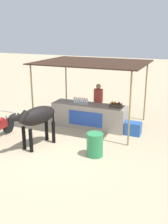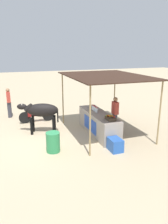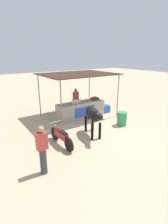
{
  "view_description": "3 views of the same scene",
  "coord_description": "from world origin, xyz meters",
  "px_view_note": "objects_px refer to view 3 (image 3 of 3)",
  "views": [
    {
      "loc": [
        3.7,
        -7.11,
        3.78
      ],
      "look_at": [
        0.3,
        0.95,
        1.04
      ],
      "focal_mm": 42.0,
      "sensor_mm": 36.0,
      "label": 1
    },
    {
      "loc": [
        8.5,
        -1.52,
        3.68
      ],
      "look_at": [
        -0.01,
        1.52,
        1.07
      ],
      "focal_mm": 35.0,
      "sensor_mm": 36.0,
      "label": 2
    },
    {
      "loc": [
        -5.54,
        -6.17,
        3.69
      ],
      "look_at": [
        -0.48,
        1.18,
        0.71
      ],
      "focal_mm": 28.0,
      "sensor_mm": 36.0,
      "label": 3
    }
  ],
  "objects_px": {
    "stall_counter": "(81,110)",
    "cow": "(93,115)",
    "water_barrel": "(122,119)",
    "vendor_behind_counter": "(76,101)",
    "cooler_box": "(105,109)",
    "fruit_crate": "(94,98)",
    "motorcycle_parked": "(61,136)",
    "passerby_on_street": "(42,150)"
  },
  "relations": [
    {
      "from": "stall_counter",
      "to": "fruit_crate",
      "type": "height_order",
      "value": "fruit_crate"
    },
    {
      "from": "water_barrel",
      "to": "cooler_box",
      "type": "bearing_deg",
      "value": 72.17
    },
    {
      "from": "stall_counter",
      "to": "vendor_behind_counter",
      "type": "height_order",
      "value": "vendor_behind_counter"
    },
    {
      "from": "stall_counter",
      "to": "water_barrel",
      "type": "distance_m",
      "value": 2.56
    },
    {
      "from": "cow",
      "to": "water_barrel",
      "type": "bearing_deg",
      "value": 2.52
    },
    {
      "from": "cooler_box",
      "to": "cow",
      "type": "xyz_separation_m",
      "value": [
        -2.73,
        -2.29,
        0.79
      ]
    },
    {
      "from": "vendor_behind_counter",
      "to": "cooler_box",
      "type": "relative_size",
      "value": 2.75
    },
    {
      "from": "water_barrel",
      "to": "passerby_on_street",
      "type": "xyz_separation_m",
      "value": [
        -5.01,
        -1.4,
        0.47
      ]
    },
    {
      "from": "cooler_box",
      "to": "passerby_on_street",
      "type": "height_order",
      "value": "passerby_on_street"
    },
    {
      "from": "fruit_crate",
      "to": "passerby_on_street",
      "type": "height_order",
      "value": "passerby_on_street"
    },
    {
      "from": "water_barrel",
      "to": "vendor_behind_counter",
      "type": "bearing_deg",
      "value": 108.17
    },
    {
      "from": "fruit_crate",
      "to": "cooler_box",
      "type": "distance_m",
      "value": 1.11
    },
    {
      "from": "fruit_crate",
      "to": "water_barrel",
      "type": "xyz_separation_m",
      "value": [
        0.06,
        -2.35,
        -0.66
      ]
    },
    {
      "from": "water_barrel",
      "to": "passerby_on_street",
      "type": "distance_m",
      "value": 5.22
    },
    {
      "from": "water_barrel",
      "to": "motorcycle_parked",
      "type": "height_order",
      "value": "motorcycle_parked"
    },
    {
      "from": "vendor_behind_counter",
      "to": "cooler_box",
      "type": "distance_m",
      "value": 2.0
    },
    {
      "from": "stall_counter",
      "to": "fruit_crate",
      "type": "xyz_separation_m",
      "value": [
        1.06,
        0.06,
        0.55
      ]
    },
    {
      "from": "stall_counter",
      "to": "vendor_behind_counter",
      "type": "bearing_deg",
      "value": 81.66
    },
    {
      "from": "stall_counter",
      "to": "cow",
      "type": "bearing_deg",
      "value": -110.89
    },
    {
      "from": "stall_counter",
      "to": "passerby_on_street",
      "type": "xyz_separation_m",
      "value": [
        -3.9,
        -3.7,
        0.37
      ]
    },
    {
      "from": "cow",
      "to": "vendor_behind_counter",
      "type": "bearing_deg",
      "value": 71.98
    },
    {
      "from": "cooler_box",
      "to": "passerby_on_street",
      "type": "bearing_deg",
      "value": -147.81
    },
    {
      "from": "fruit_crate",
      "to": "stall_counter",
      "type": "bearing_deg",
      "value": -176.99
    },
    {
      "from": "cow",
      "to": "motorcycle_parked",
      "type": "height_order",
      "value": "cow"
    },
    {
      "from": "vendor_behind_counter",
      "to": "passerby_on_street",
      "type": "height_order",
      "value": "same"
    },
    {
      "from": "cooler_box",
      "to": "cow",
      "type": "bearing_deg",
      "value": -140.01
    },
    {
      "from": "vendor_behind_counter",
      "to": "cooler_box",
      "type": "bearing_deg",
      "value": -26.43
    },
    {
      "from": "fruit_crate",
      "to": "cow",
      "type": "bearing_deg",
      "value": -128.83
    },
    {
      "from": "fruit_crate",
      "to": "cooler_box",
      "type": "xyz_separation_m",
      "value": [
        0.76,
        -0.15,
        -0.79
      ]
    },
    {
      "from": "fruit_crate",
      "to": "cow",
      "type": "height_order",
      "value": "cow"
    },
    {
      "from": "vendor_behind_counter",
      "to": "cooler_box",
      "type": "height_order",
      "value": "vendor_behind_counter"
    },
    {
      "from": "cooler_box",
      "to": "water_barrel",
      "type": "xyz_separation_m",
      "value": [
        -0.71,
        -2.2,
        0.13
      ]
    },
    {
      "from": "vendor_behind_counter",
      "to": "passerby_on_street",
      "type": "bearing_deg",
      "value": -132.01
    },
    {
      "from": "fruit_crate",
      "to": "vendor_behind_counter",
      "type": "distance_m",
      "value": 1.19
    },
    {
      "from": "motorcycle_parked",
      "to": "passerby_on_street",
      "type": "distance_m",
      "value": 1.91
    },
    {
      "from": "motorcycle_parked",
      "to": "water_barrel",
      "type": "bearing_deg",
      "value": 1.16
    },
    {
      "from": "motorcycle_parked",
      "to": "passerby_on_street",
      "type": "xyz_separation_m",
      "value": [
        -1.31,
        -1.32,
        0.42
      ]
    },
    {
      "from": "water_barrel",
      "to": "cow",
      "type": "distance_m",
      "value": 2.13
    },
    {
      "from": "fruit_crate",
      "to": "vendor_behind_counter",
      "type": "bearing_deg",
      "value": 143.58
    },
    {
      "from": "fruit_crate",
      "to": "cooler_box",
      "type": "relative_size",
      "value": 0.73
    },
    {
      "from": "fruit_crate",
      "to": "motorcycle_parked",
      "type": "bearing_deg",
      "value": -146.26
    },
    {
      "from": "cooler_box",
      "to": "water_barrel",
      "type": "distance_m",
      "value": 2.32
    }
  ]
}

